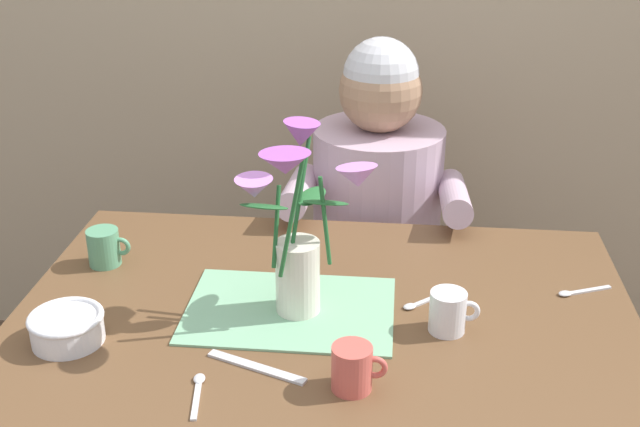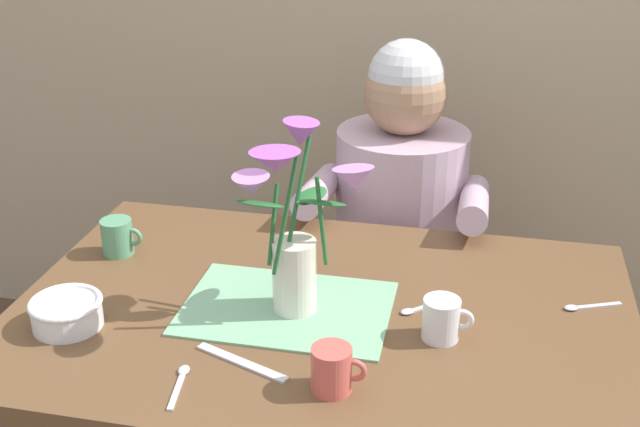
{
  "view_description": "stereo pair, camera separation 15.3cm",
  "coord_description": "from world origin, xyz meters",
  "px_view_note": "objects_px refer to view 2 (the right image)",
  "views": [
    {
      "loc": [
        0.13,
        -1.33,
        1.56
      ],
      "look_at": [
        -0.02,
        0.05,
        0.92
      ],
      "focal_mm": 44.98,
      "sensor_mm": 36.0,
      "label": 1
    },
    {
      "loc": [
        0.28,
        -1.31,
        1.56
      ],
      "look_at": [
        -0.02,
        0.05,
        0.92
      ],
      "focal_mm": 44.98,
      "sensor_mm": 36.0,
      "label": 2
    }
  ],
  "objects_px": {
    "flower_vase": "(295,225)",
    "dinner_knife": "(242,362)",
    "coffee_cup": "(332,369)",
    "ceramic_mug": "(118,237)",
    "ceramic_bowl": "(67,312)",
    "tea_cup": "(442,319)",
    "seated_person": "(398,251)"
  },
  "relations": [
    {
      "from": "seated_person",
      "to": "dinner_knife",
      "type": "relative_size",
      "value": 5.97
    },
    {
      "from": "tea_cup",
      "to": "dinner_knife",
      "type": "bearing_deg",
      "value": -155.22
    },
    {
      "from": "dinner_knife",
      "to": "coffee_cup",
      "type": "relative_size",
      "value": 2.04
    },
    {
      "from": "flower_vase",
      "to": "ceramic_bowl",
      "type": "height_order",
      "value": "flower_vase"
    },
    {
      "from": "seated_person",
      "to": "flower_vase",
      "type": "relative_size",
      "value": 3.07
    },
    {
      "from": "ceramic_mug",
      "to": "ceramic_bowl",
      "type": "bearing_deg",
      "value": -83.63
    },
    {
      "from": "ceramic_bowl",
      "to": "dinner_knife",
      "type": "height_order",
      "value": "ceramic_bowl"
    },
    {
      "from": "ceramic_bowl",
      "to": "dinner_knife",
      "type": "xyz_separation_m",
      "value": [
        0.35,
        -0.05,
        -0.03
      ]
    },
    {
      "from": "coffee_cup",
      "to": "tea_cup",
      "type": "height_order",
      "value": "same"
    },
    {
      "from": "ceramic_mug",
      "to": "dinner_knife",
      "type": "bearing_deg",
      "value": -41.4
    },
    {
      "from": "dinner_knife",
      "to": "ceramic_mug",
      "type": "relative_size",
      "value": 2.04
    },
    {
      "from": "ceramic_bowl",
      "to": "coffee_cup",
      "type": "xyz_separation_m",
      "value": [
        0.52,
        -0.09,
        0.01
      ]
    },
    {
      "from": "dinner_knife",
      "to": "coffee_cup",
      "type": "height_order",
      "value": "coffee_cup"
    },
    {
      "from": "flower_vase",
      "to": "dinner_knife",
      "type": "bearing_deg",
      "value": -106.07
    },
    {
      "from": "seated_person",
      "to": "ceramic_mug",
      "type": "xyz_separation_m",
      "value": [
        -0.56,
        -0.48,
        0.22
      ]
    },
    {
      "from": "ceramic_bowl",
      "to": "coffee_cup",
      "type": "bearing_deg",
      "value": -9.39
    },
    {
      "from": "coffee_cup",
      "to": "seated_person",
      "type": "bearing_deg",
      "value": 89.32
    },
    {
      "from": "ceramic_mug",
      "to": "seated_person",
      "type": "bearing_deg",
      "value": 40.5
    },
    {
      "from": "flower_vase",
      "to": "dinner_knife",
      "type": "height_order",
      "value": "flower_vase"
    },
    {
      "from": "ceramic_bowl",
      "to": "tea_cup",
      "type": "xyz_separation_m",
      "value": [
        0.69,
        0.11,
        0.01
      ]
    },
    {
      "from": "coffee_cup",
      "to": "ceramic_mug",
      "type": "bearing_deg",
      "value": 145.68
    },
    {
      "from": "seated_person",
      "to": "ceramic_mug",
      "type": "relative_size",
      "value": 12.2
    },
    {
      "from": "seated_person",
      "to": "ceramic_bowl",
      "type": "relative_size",
      "value": 8.35
    },
    {
      "from": "seated_person",
      "to": "ceramic_bowl",
      "type": "distance_m",
      "value": 0.96
    },
    {
      "from": "ceramic_bowl",
      "to": "flower_vase",
      "type": "bearing_deg",
      "value": 18.52
    },
    {
      "from": "coffee_cup",
      "to": "ceramic_mug",
      "type": "height_order",
      "value": "same"
    },
    {
      "from": "ceramic_bowl",
      "to": "coffee_cup",
      "type": "relative_size",
      "value": 1.46
    },
    {
      "from": "flower_vase",
      "to": "tea_cup",
      "type": "xyz_separation_m",
      "value": [
        0.28,
        -0.03,
        -0.15
      ]
    },
    {
      "from": "flower_vase",
      "to": "coffee_cup",
      "type": "relative_size",
      "value": 3.97
    },
    {
      "from": "flower_vase",
      "to": "coffee_cup",
      "type": "bearing_deg",
      "value": -62.66
    },
    {
      "from": "dinner_knife",
      "to": "ceramic_mug",
      "type": "bearing_deg",
      "value": 159.86
    },
    {
      "from": "dinner_knife",
      "to": "tea_cup",
      "type": "relative_size",
      "value": 2.04
    }
  ]
}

